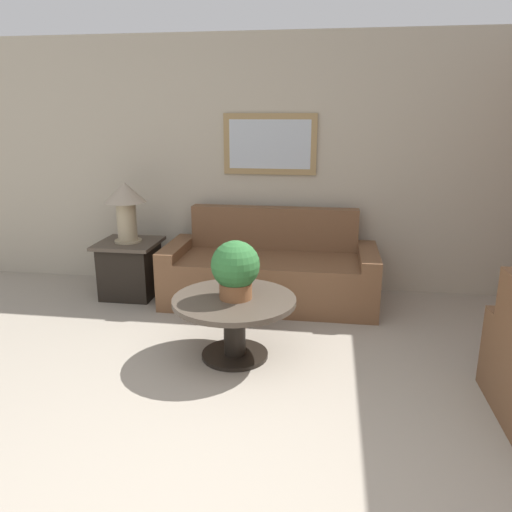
{
  "coord_description": "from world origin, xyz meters",
  "views": [
    {
      "loc": [
        0.5,
        -1.79,
        1.82
      ],
      "look_at": [
        -0.12,
        2.37,
        0.62
      ],
      "focal_mm": 35.0,
      "sensor_mm": 36.0,
      "label": 1
    }
  ],
  "objects_px": {
    "couch_main": "(270,273)",
    "table_lamp": "(125,202)",
    "coffee_table": "(234,314)",
    "side_table": "(130,268)",
    "potted_plant_on_table": "(235,268)"
  },
  "relations": [
    {
      "from": "table_lamp",
      "to": "potted_plant_on_table",
      "type": "xyz_separation_m",
      "value": [
        1.33,
        -1.19,
        -0.26
      ]
    },
    {
      "from": "couch_main",
      "to": "table_lamp",
      "type": "distance_m",
      "value": 1.6
    },
    {
      "from": "coffee_table",
      "to": "table_lamp",
      "type": "bearing_deg",
      "value": 138.0
    },
    {
      "from": "side_table",
      "to": "table_lamp",
      "type": "relative_size",
      "value": 0.99
    },
    {
      "from": "couch_main",
      "to": "coffee_table",
      "type": "distance_m",
      "value": 1.24
    },
    {
      "from": "couch_main",
      "to": "coffee_table",
      "type": "bearing_deg",
      "value": -95.84
    },
    {
      "from": "table_lamp",
      "to": "coffee_table",
      "type": "bearing_deg",
      "value": -42.0
    },
    {
      "from": "table_lamp",
      "to": "potted_plant_on_table",
      "type": "bearing_deg",
      "value": -41.71
    },
    {
      "from": "coffee_table",
      "to": "side_table",
      "type": "relative_size",
      "value": 1.57
    },
    {
      "from": "potted_plant_on_table",
      "to": "table_lamp",
      "type": "bearing_deg",
      "value": 138.29
    },
    {
      "from": "couch_main",
      "to": "potted_plant_on_table",
      "type": "height_order",
      "value": "potted_plant_on_table"
    },
    {
      "from": "coffee_table",
      "to": "potted_plant_on_table",
      "type": "relative_size",
      "value": 2.12
    },
    {
      "from": "coffee_table",
      "to": "side_table",
      "type": "distance_m",
      "value": 1.78
    },
    {
      "from": "side_table",
      "to": "potted_plant_on_table",
      "type": "xyz_separation_m",
      "value": [
        1.33,
        -1.19,
        0.43
      ]
    },
    {
      "from": "coffee_table",
      "to": "table_lamp",
      "type": "height_order",
      "value": "table_lamp"
    }
  ]
}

